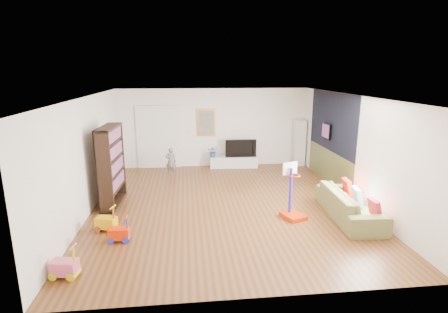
{
  "coord_description": "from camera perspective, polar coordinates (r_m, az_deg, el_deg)",
  "views": [
    {
      "loc": [
        -0.94,
        -8.2,
        3.28
      ],
      "look_at": [
        0.0,
        0.4,
        1.15
      ],
      "focal_mm": 28.0,
      "sensor_mm": 36.0,
      "label": 1
    }
  ],
  "objects": [
    {
      "name": "basketball_hoop",
      "position": [
        8.04,
        11.43,
        -5.62
      ],
      "size": [
        0.6,
        0.66,
        1.29
      ],
      "primitive_type": "cube",
      "rotation": [
        0.0,
        0.0,
        0.35
      ],
      "color": "red",
      "rests_on": "ground"
    },
    {
      "name": "navy_accent",
      "position": [
        10.57,
        17.18,
        5.44
      ],
      "size": [
        0.01,
        3.2,
        1.7
      ],
      "primitive_type": "cube",
      "color": "black",
      "rests_on": "wall_right"
    },
    {
      "name": "wall_right",
      "position": [
        9.41,
        20.37,
        1.12
      ],
      "size": [
        0.0,
        7.5,
        2.7
      ],
      "primitive_type": "cube",
      "color": "white",
      "rests_on": "ground"
    },
    {
      "name": "floor",
      "position": [
        8.88,
        0.28,
        -7.84
      ],
      "size": [
        6.5,
        7.5,
        0.0
      ],
      "primitive_type": "cube",
      "color": "brown",
      "rests_on": "ground"
    },
    {
      "name": "painting_back",
      "position": [
        12.05,
        -2.91,
        5.57
      ],
      "size": [
        0.62,
        0.06,
        0.92
      ],
      "primitive_type": "cube",
      "color": "gold",
      "rests_on": "wall_back"
    },
    {
      "name": "ride_on_yellow",
      "position": [
        7.82,
        -18.72,
        -9.54
      ],
      "size": [
        0.47,
        0.36,
        0.55
      ],
      "primitive_type": "cube",
      "rotation": [
        0.0,
        0.0,
        -0.29
      ],
      "color": "#E2B208",
      "rests_on": "ground"
    },
    {
      "name": "vase_plant",
      "position": [
        11.99,
        -1.79,
        0.83
      ],
      "size": [
        0.39,
        0.35,
        0.4
      ],
      "primitive_type": "imported",
      "rotation": [
        0.0,
        0.0,
        -0.13
      ],
      "color": "navy",
      "rests_on": "media_console"
    },
    {
      "name": "olive_wainscot",
      "position": [
        10.83,
        16.67,
        -1.63
      ],
      "size": [
        0.01,
        3.2,
        1.0
      ],
      "primitive_type": "cube",
      "color": "brown",
      "rests_on": "wall_right"
    },
    {
      "name": "pillow_center",
      "position": [
        8.53,
        21.0,
        -6.1
      ],
      "size": [
        0.17,
        0.42,
        0.41
      ],
      "primitive_type": "cube",
      "rotation": [
        0.0,
        0.0,
        -0.17
      ],
      "color": "white",
      "rests_on": "sofa"
    },
    {
      "name": "artwork_right",
      "position": [
        10.77,
        16.33,
        4.03
      ],
      "size": [
        0.04,
        0.56,
        0.46
      ],
      "primitive_type": "cube",
      "color": "#7F3F8C",
      "rests_on": "wall_right"
    },
    {
      "name": "media_console",
      "position": [
        12.16,
        1.59,
        -0.88
      ],
      "size": [
        1.67,
        0.5,
        0.39
      ],
      "primitive_type": "cube",
      "rotation": [
        0.0,
        0.0,
        -0.05
      ],
      "color": "silver",
      "rests_on": "ground"
    },
    {
      "name": "wall_back",
      "position": [
        12.14,
        -1.73,
        4.69
      ],
      "size": [
        6.5,
        0.0,
        2.7
      ],
      "primitive_type": "cube",
      "color": "white",
      "rests_on": "ground"
    },
    {
      "name": "tv",
      "position": [
        12.08,
        2.69,
        1.44
      ],
      "size": [
        1.07,
        0.16,
        0.61
      ],
      "primitive_type": "imported",
      "rotation": [
        0.0,
        0.0,
        -0.02
      ],
      "color": "black",
      "rests_on": "media_console"
    },
    {
      "name": "sofa",
      "position": [
        8.51,
        19.83,
        -7.39
      ],
      "size": [
        0.97,
        2.25,
        0.64
      ],
      "primitive_type": "imported",
      "rotation": [
        0.0,
        0.0,
        1.52
      ],
      "color": "olive",
      "rests_on": "ground"
    },
    {
      "name": "ceiling",
      "position": [
        8.27,
        0.31,
        9.81
      ],
      "size": [
        6.5,
        7.5,
        0.0
      ],
      "primitive_type": "cube",
      "color": "white",
      "rests_on": "ground"
    },
    {
      "name": "tall_cabinet",
      "position": [
        12.6,
        12.15,
        2.21
      ],
      "size": [
        0.39,
        0.39,
        1.62
      ],
      "primitive_type": "cube",
      "rotation": [
        0.0,
        0.0,
        -0.03
      ],
      "color": "silver",
      "rests_on": "ground"
    },
    {
      "name": "child",
      "position": [
        11.31,
        -8.66,
        -0.78
      ],
      "size": [
        0.33,
        0.22,
        0.91
      ],
      "primitive_type": "imported",
      "rotation": [
        0.0,
        0.0,
        3.14
      ],
      "color": "slate",
      "rests_on": "ground"
    },
    {
      "name": "pillow_right",
      "position": [
        9.07,
        19.52,
        -4.78
      ],
      "size": [
        0.14,
        0.42,
        0.41
      ],
      "primitive_type": "cube",
      "rotation": [
        0.0,
        0.0,
        -0.08
      ],
      "color": "red",
      "rests_on": "sofa"
    },
    {
      "name": "wall_front",
      "position": [
        4.94,
        5.33,
        -9.24
      ],
      "size": [
        6.5,
        0.0,
        2.7
      ],
      "primitive_type": "cube",
      "color": "white",
      "rests_on": "ground"
    },
    {
      "name": "wall_left",
      "position": [
        8.73,
        -21.4,
        0.09
      ],
      "size": [
        0.0,
        7.5,
        2.7
      ],
      "primitive_type": "cube",
      "color": "white",
      "rests_on": "ground"
    },
    {
      "name": "bookshelf",
      "position": [
        9.07,
        -17.94,
        -1.49
      ],
      "size": [
        0.43,
        1.37,
        1.98
      ],
      "primitive_type": "cube",
      "rotation": [
        0.0,
        0.0,
        -0.05
      ],
      "color": "black",
      "rests_on": "ground"
    },
    {
      "name": "pillow_left",
      "position": [
        7.99,
        23.37,
        -7.66
      ],
      "size": [
        0.1,
        0.36,
        0.35
      ],
      "primitive_type": "cube",
      "rotation": [
        0.0,
        0.0,
        0.03
      ],
      "color": "#AF232E",
      "rests_on": "sofa"
    },
    {
      "name": "ride_on_pink",
      "position": [
        6.44,
        -24.71,
        -15.34
      ],
      "size": [
        0.46,
        0.33,
        0.56
      ],
      "primitive_type": "cube",
      "rotation": [
        0.0,
        0.0,
        -0.18
      ],
      "color": "#DD5777",
      "rests_on": "ground"
    },
    {
      "name": "doorway",
      "position": [
        12.15,
        -10.68,
        3.02
      ],
      "size": [
        1.45,
        0.06,
        2.1
      ],
      "primitive_type": "cube",
      "color": "white",
      "rests_on": "ground"
    },
    {
      "name": "ride_on_orange",
      "position": [
        7.29,
        -16.82,
        -11.27
      ],
      "size": [
        0.4,
        0.26,
        0.52
      ],
      "primitive_type": "cube",
      "rotation": [
        0.0,
        0.0,
        -0.03
      ],
      "color": "#F72C00",
      "rests_on": "ground"
    }
  ]
}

